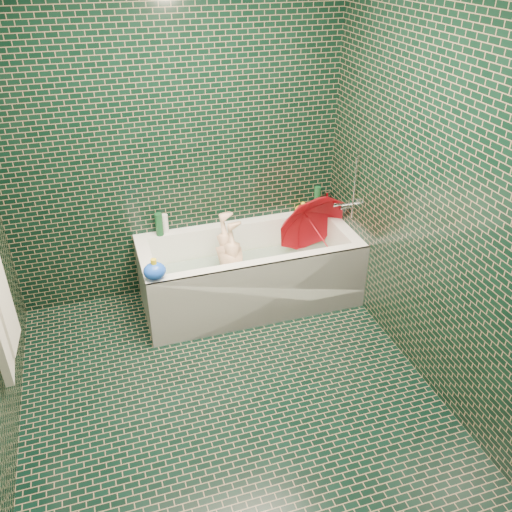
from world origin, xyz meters
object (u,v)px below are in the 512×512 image
object	(u,v)px
rubber_duck	(300,208)
bath_toy	(155,271)
child	(234,272)
umbrella	(318,232)
bathtub	(250,278)

from	to	relation	value
rubber_duck	bath_toy	bearing A→B (deg)	-166.09
child	umbrella	world-z (taller)	umbrella
rubber_duck	bath_toy	world-z (taller)	bath_toy
rubber_duck	bath_toy	xyz separation A→B (m)	(-1.34, -0.66, 0.03)
umbrella	bath_toy	xyz separation A→B (m)	(-1.34, -0.29, 0.08)
child	bath_toy	world-z (taller)	bath_toy
bathtub	umbrella	distance (m)	0.66
bathtub	rubber_duck	bearing A→B (deg)	32.41
umbrella	rubber_duck	xyz separation A→B (m)	(-0.00, 0.37, 0.05)
bath_toy	child	bearing A→B (deg)	35.80
umbrella	bath_toy	world-z (taller)	umbrella
bathtub	bath_toy	size ratio (longest dim) A/B	9.32
rubber_duck	umbrella	bearing A→B (deg)	-101.62
child	bath_toy	bearing A→B (deg)	-68.28
umbrella	bath_toy	distance (m)	1.38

